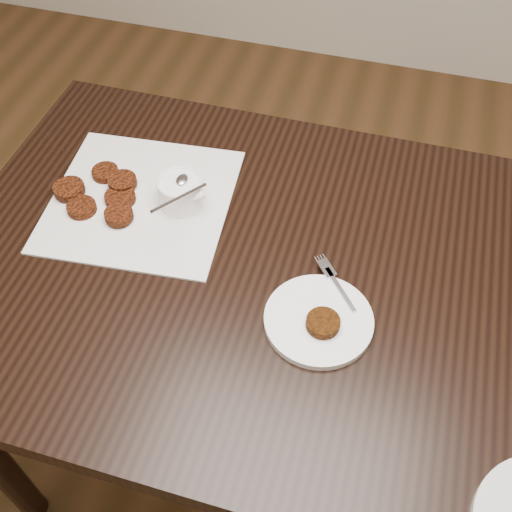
# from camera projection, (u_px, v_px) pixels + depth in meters

# --- Properties ---
(floor) EXTENTS (4.00, 4.00, 0.00)m
(floor) POSITION_uv_depth(u_px,v_px,m) (263.00, 496.00, 1.56)
(floor) COLOR brown
(floor) RESTS_ON ground
(table) EXTENTS (1.28, 0.82, 0.75)m
(table) POSITION_uv_depth(u_px,v_px,m) (290.00, 378.00, 1.35)
(table) COLOR black
(table) RESTS_ON floor
(napkin) EXTENTS (0.37, 0.37, 0.00)m
(napkin) POSITION_uv_depth(u_px,v_px,m) (141.00, 200.00, 1.18)
(napkin) COLOR silver
(napkin) RESTS_ON table
(sauce_ramekin) EXTENTS (0.11, 0.11, 0.12)m
(sauce_ramekin) POSITION_uv_depth(u_px,v_px,m) (179.00, 181.00, 1.12)
(sauce_ramekin) COLOR white
(sauce_ramekin) RESTS_ON napkin
(patty_cluster) EXTENTS (0.27, 0.27, 0.02)m
(patty_cluster) POSITION_uv_depth(u_px,v_px,m) (106.00, 192.00, 1.17)
(patty_cluster) COLOR maroon
(patty_cluster) RESTS_ON napkin
(plate_with_patty) EXTENTS (0.25, 0.25, 0.03)m
(plate_with_patty) POSITION_uv_depth(u_px,v_px,m) (319.00, 318.00, 0.99)
(plate_with_patty) COLOR white
(plate_with_patty) RESTS_ON table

